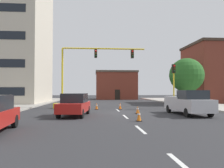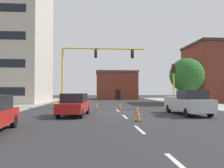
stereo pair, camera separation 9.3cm
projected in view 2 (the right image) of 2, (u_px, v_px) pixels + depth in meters
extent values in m
plane|color=#2D2D30|center=(120.00, 113.00, 19.63)|extent=(160.00, 160.00, 0.00)
cube|color=#9E998E|center=(12.00, 106.00, 26.71)|extent=(6.00, 56.00, 0.14)
cube|color=#B2ADA3|center=(208.00, 105.00, 28.50)|extent=(6.00, 56.00, 0.14)
cube|color=silver|center=(182.00, 167.00, 5.67)|extent=(0.16, 2.40, 0.01)
cube|color=silver|center=(139.00, 129.00, 11.15)|extent=(0.16, 2.40, 0.01)
cube|color=silver|center=(125.00, 117.00, 16.64)|extent=(0.16, 2.40, 0.01)
cube|color=silver|center=(118.00, 110.00, 22.12)|extent=(0.16, 2.40, 0.01)
cube|color=beige|center=(2.00, 33.00, 35.38)|extent=(13.53, 12.51, 22.21)
cube|color=brown|center=(116.00, 86.00, 52.01)|extent=(9.05, 8.04, 6.01)
cube|color=#4C4238|center=(116.00, 73.00, 52.11)|extent=(9.35, 8.34, 0.40)
cube|color=black|center=(118.00, 95.00, 47.92)|extent=(1.10, 0.06, 2.20)
cube|color=yellow|center=(62.00, 106.00, 24.88)|extent=(1.80, 1.20, 0.55)
cylinder|color=yellow|center=(62.00, 76.00, 24.98)|extent=(0.20, 0.20, 6.20)
cylinder|color=yellow|center=(104.00, 49.00, 25.42)|extent=(9.34, 0.16, 0.16)
cube|color=black|center=(96.00, 54.00, 25.33)|extent=(0.32, 0.36, 0.95)
sphere|color=red|center=(96.00, 51.00, 25.15)|extent=(0.20, 0.20, 0.20)
sphere|color=#38280A|center=(96.00, 53.00, 25.14)|extent=(0.20, 0.20, 0.20)
sphere|color=black|center=(96.00, 56.00, 25.13)|extent=(0.20, 0.20, 0.20)
cube|color=black|center=(132.00, 54.00, 25.64)|extent=(0.32, 0.36, 0.95)
sphere|color=red|center=(133.00, 51.00, 25.46)|extent=(0.20, 0.20, 0.20)
sphere|color=#38280A|center=(133.00, 54.00, 25.45)|extent=(0.20, 0.20, 0.20)
sphere|color=black|center=(133.00, 56.00, 25.44)|extent=(0.20, 0.20, 0.20)
cylinder|color=yellow|center=(174.00, 87.00, 23.92)|extent=(0.14, 0.14, 4.80)
cube|color=black|center=(174.00, 69.00, 23.97)|extent=(0.32, 0.36, 0.95)
sphere|color=red|center=(174.00, 66.00, 23.79)|extent=(0.20, 0.20, 0.20)
sphere|color=#38280A|center=(174.00, 69.00, 23.78)|extent=(0.20, 0.20, 0.20)
sphere|color=black|center=(174.00, 71.00, 23.78)|extent=(0.20, 0.20, 0.20)
cylinder|color=brown|center=(187.00, 96.00, 30.45)|extent=(0.36, 0.36, 2.33)
sphere|color=#286023|center=(187.00, 75.00, 30.54)|extent=(4.67, 4.67, 4.67)
cube|color=#BCBCC1|center=(187.00, 105.00, 18.14)|extent=(2.19, 5.47, 0.95)
cube|color=#1E2328|center=(192.00, 95.00, 17.27)|extent=(1.90, 1.86, 0.70)
cube|color=#BCBCC1|center=(181.00, 97.00, 19.34)|extent=(2.10, 2.88, 0.16)
cylinder|color=black|center=(210.00, 112.00, 16.40)|extent=(0.24, 0.69, 0.68)
cylinder|color=black|center=(187.00, 113.00, 16.21)|extent=(0.24, 0.69, 0.68)
cylinder|color=black|center=(188.00, 109.00, 20.05)|extent=(0.24, 0.69, 0.68)
cylinder|color=black|center=(169.00, 109.00, 19.86)|extent=(0.24, 0.69, 0.68)
cylinder|color=black|center=(14.00, 121.00, 11.76)|extent=(0.28, 0.70, 0.68)
cube|color=#B21E19|center=(74.00, 107.00, 17.17)|extent=(2.34, 4.68, 0.70)
cube|color=#1E2328|center=(74.00, 98.00, 17.29)|extent=(1.95, 2.48, 0.70)
cylinder|color=black|center=(68.00, 110.00, 18.72)|extent=(0.29, 0.70, 0.68)
cylinder|color=black|center=(88.00, 110.00, 18.66)|extent=(0.29, 0.70, 0.68)
cylinder|color=black|center=(58.00, 114.00, 15.67)|extent=(0.29, 0.70, 0.68)
cylinder|color=black|center=(81.00, 114.00, 15.60)|extent=(0.29, 0.70, 0.68)
cube|color=black|center=(138.00, 121.00, 14.16)|extent=(0.36, 0.36, 0.04)
cone|color=orange|center=(138.00, 115.00, 14.17)|extent=(0.28, 0.28, 0.66)
cylinder|color=white|center=(138.00, 114.00, 14.18)|extent=(0.19, 0.19, 0.08)
cube|color=black|center=(137.00, 113.00, 18.85)|extent=(0.36, 0.36, 0.04)
cone|color=orange|center=(137.00, 110.00, 18.86)|extent=(0.28, 0.28, 0.61)
cylinder|color=white|center=(137.00, 109.00, 18.86)|extent=(0.19, 0.19, 0.08)
cube|color=black|center=(96.00, 109.00, 23.01)|extent=(0.36, 0.36, 0.04)
cone|color=orange|center=(96.00, 106.00, 23.02)|extent=(0.28, 0.28, 0.65)
cylinder|color=white|center=(96.00, 105.00, 23.02)|extent=(0.19, 0.19, 0.08)
cube|color=black|center=(120.00, 109.00, 23.32)|extent=(0.36, 0.36, 0.04)
cone|color=orange|center=(120.00, 106.00, 23.33)|extent=(0.28, 0.28, 0.65)
cylinder|color=white|center=(120.00, 105.00, 23.33)|extent=(0.19, 0.19, 0.08)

